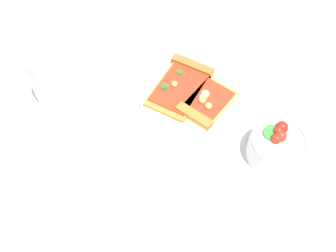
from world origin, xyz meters
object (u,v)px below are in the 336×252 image
(pizza_slice_far, at_px, (182,84))
(salad_bowl, at_px, (277,146))
(paper_napkin, at_px, (159,194))
(soda_glass, at_px, (48,79))
(plate, at_px, (193,97))
(pizza_slice_near, at_px, (205,104))

(pizza_slice_far, height_order, salad_bowl, salad_bowl)
(paper_napkin, bearing_deg, salad_bowl, -148.10)
(soda_glass, xyz_separation_m, paper_napkin, (-0.26, 0.17, -0.06))
(salad_bowl, height_order, paper_napkin, salad_bowl)
(plate, relative_size, soda_glass, 1.67)
(pizza_slice_near, relative_size, pizza_slice_far, 0.82)
(pizza_slice_near, distance_m, salad_bowl, 0.17)
(plate, distance_m, paper_napkin, 0.23)
(plate, bearing_deg, pizza_slice_far, -37.22)
(pizza_slice_near, height_order, pizza_slice_far, pizza_slice_near)
(plate, xyz_separation_m, pizza_slice_far, (0.03, -0.02, 0.01))
(salad_bowl, bearing_deg, pizza_slice_far, -32.05)
(plate, bearing_deg, salad_bowl, 148.83)
(plate, distance_m, pizza_slice_near, 0.04)
(soda_glass, bearing_deg, salad_bowl, 174.20)
(pizza_slice_far, relative_size, paper_napkin, 1.19)
(plate, height_order, pizza_slice_far, pizza_slice_far)
(pizza_slice_far, xyz_separation_m, soda_glass, (0.26, 0.08, 0.05))
(plate, height_order, soda_glass, soda_glass)
(pizza_slice_near, distance_m, pizza_slice_far, 0.07)
(plate, relative_size, pizza_slice_far, 1.33)
(pizza_slice_near, height_order, salad_bowl, salad_bowl)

